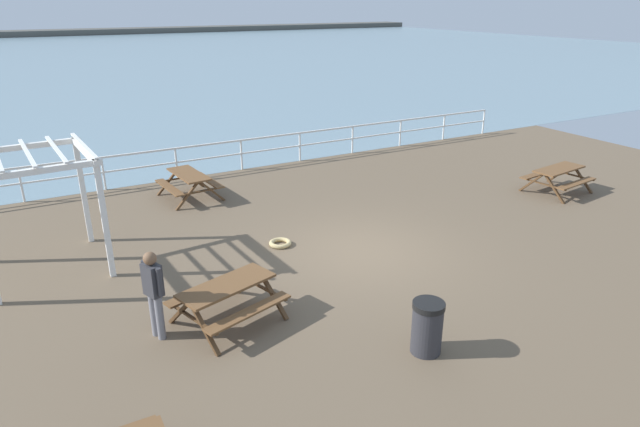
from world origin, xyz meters
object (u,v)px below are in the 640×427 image
at_px(picnic_table_near_right, 189,179).
at_px(picnic_table_mid_centre, 558,174).
at_px(litter_bin, 427,327).
at_px(picnic_table_far_left, 227,293).
at_px(lattice_pergola, 33,184).
at_px(visitor, 154,290).

bearing_deg(picnic_table_near_right, picnic_table_mid_centre, -121.85).
bearing_deg(litter_bin, picnic_table_near_right, 97.44).
distance_m(picnic_table_far_left, lattice_pergola, 5.02).
bearing_deg(picnic_table_near_right, picnic_table_far_left, 163.50).
height_order(picnic_table_far_left, lattice_pergola, lattice_pergola).
bearing_deg(litter_bin, picnic_table_far_left, 135.87).
distance_m(visitor, litter_bin, 4.72).
xyz_separation_m(picnic_table_far_left, visitor, (-1.27, 0.12, 0.36)).
height_order(lattice_pergola, litter_bin, lattice_pergola).
bearing_deg(lattice_pergola, litter_bin, -54.34).
height_order(picnic_table_near_right, picnic_table_far_left, same).
height_order(picnic_table_mid_centre, visitor, visitor).
bearing_deg(visitor, picnic_table_near_right, -131.00).
bearing_deg(visitor, litter_bin, 125.37).
relative_size(picnic_table_near_right, visitor, 1.17).
bearing_deg(picnic_table_far_left, lattice_pergola, 108.05).
bearing_deg(picnic_table_near_right, lattice_pergola, 121.32).
relative_size(picnic_table_near_right, picnic_table_far_left, 0.90).
height_order(picnic_table_near_right, litter_bin, litter_bin).
bearing_deg(litter_bin, lattice_pergola, 129.61).
height_order(picnic_table_mid_centre, litter_bin, litter_bin).
bearing_deg(visitor, picnic_table_mid_centre, 168.29).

